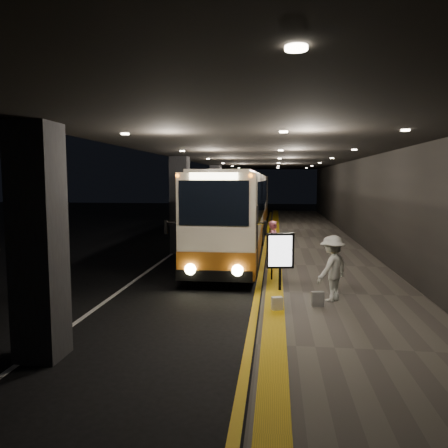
# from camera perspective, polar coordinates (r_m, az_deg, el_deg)

# --- Properties ---
(ground) EXTENTS (90.00, 90.00, 0.00)m
(ground) POSITION_cam_1_polar(r_m,az_deg,el_deg) (16.15, -3.57, -6.20)
(ground) COLOR black
(lane_line_white) EXTENTS (0.12, 50.00, 0.01)m
(lane_line_white) POSITION_cam_1_polar(r_m,az_deg,el_deg) (21.32, -5.92, -3.26)
(lane_line_white) COLOR silver
(lane_line_white) RESTS_ON ground
(kerb_stripe_yellow) EXTENTS (0.18, 50.00, 0.01)m
(kerb_stripe_yellow) POSITION_cam_1_polar(r_m,az_deg,el_deg) (20.81, 5.32, -3.48)
(kerb_stripe_yellow) COLOR gold
(kerb_stripe_yellow) RESTS_ON ground
(sidewalk) EXTENTS (4.50, 50.00, 0.15)m
(sidewalk) POSITION_cam_1_polar(r_m,az_deg,el_deg) (20.88, 11.93, -3.35)
(sidewalk) COLOR #514C44
(sidewalk) RESTS_ON ground
(tactile_strip) EXTENTS (0.50, 50.00, 0.01)m
(tactile_strip) POSITION_cam_1_polar(r_m,az_deg,el_deg) (20.78, 6.70, -3.08)
(tactile_strip) COLOR gold
(tactile_strip) RESTS_ON sidewalk
(terminal_wall) EXTENTS (0.10, 50.00, 6.00)m
(terminal_wall) POSITION_cam_1_polar(r_m,az_deg,el_deg) (20.95, 18.26, 4.55)
(terminal_wall) COLOR black
(terminal_wall) RESTS_ON ground
(support_columns) EXTENTS (0.80, 24.80, 4.40)m
(support_columns) POSITION_cam_1_polar(r_m,az_deg,el_deg) (20.05, -5.78, 2.48)
(support_columns) COLOR black
(support_columns) RESTS_ON ground
(canopy) EXTENTS (9.00, 50.00, 0.40)m
(canopy) POSITION_cam_1_polar(r_m,az_deg,el_deg) (20.57, 5.86, 9.25)
(canopy) COLOR black
(canopy) RESTS_ON support_columns
(coach_main) EXTENTS (2.47, 11.52, 3.58)m
(coach_main) POSITION_cam_1_polar(r_m,az_deg,el_deg) (18.40, 1.14, 0.69)
(coach_main) COLOR beige
(coach_main) RESTS_ON ground
(coach_second) EXTENTS (2.53, 11.44, 3.59)m
(coach_second) POSITION_cam_1_polar(r_m,az_deg,el_deg) (30.88, 3.20, 2.79)
(coach_second) COLOR beige
(coach_second) RESTS_ON ground
(passenger_boarding) EXTENTS (0.48, 0.66, 1.70)m
(passenger_boarding) POSITION_cam_1_polar(r_m,az_deg,el_deg) (16.26, 6.53, -2.56)
(passenger_boarding) COLOR #D7647A
(passenger_boarding) RESTS_ON sidewalk
(passenger_waiting_white) EXTENTS (1.13, 1.20, 1.75)m
(passenger_waiting_white) POSITION_cam_1_polar(r_m,az_deg,el_deg) (11.96, 13.95, -5.63)
(passenger_waiting_white) COLOR beige
(passenger_waiting_white) RESTS_ON sidewalk
(bag_polka) EXTENTS (0.33, 0.19, 0.38)m
(bag_polka) POSITION_cam_1_polar(r_m,az_deg,el_deg) (11.50, 12.14, -9.56)
(bag_polka) COLOR black
(bag_polka) RESTS_ON sidewalk
(bag_plain) EXTENTS (0.30, 0.24, 0.33)m
(bag_plain) POSITION_cam_1_polar(r_m,az_deg,el_deg) (11.02, 6.95, -10.28)
(bag_plain) COLOR silver
(bag_plain) RESTS_ON sidewalk
(info_sign) EXTENTS (0.80, 0.25, 1.68)m
(info_sign) POSITION_cam_1_polar(r_m,az_deg,el_deg) (12.72, 7.36, -3.65)
(info_sign) COLOR black
(info_sign) RESTS_ON sidewalk
(stanchion_post) EXTENTS (0.05, 0.05, 1.00)m
(stanchion_post) POSITION_cam_1_polar(r_m,az_deg,el_deg) (14.15, 6.26, -5.27)
(stanchion_post) COLOR black
(stanchion_post) RESTS_ON sidewalk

